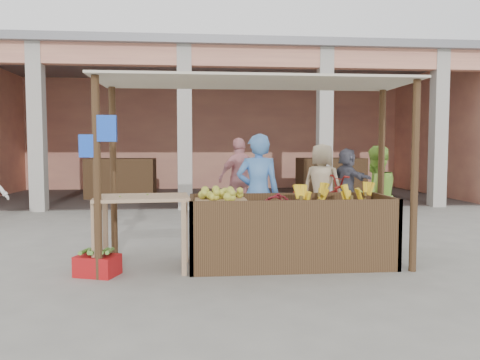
{
  "coord_description": "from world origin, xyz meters",
  "views": [
    {
      "loc": [
        -0.7,
        -5.94,
        1.53
      ],
      "look_at": [
        -0.05,
        1.2,
        1.03
      ],
      "focal_mm": 35.0,
      "sensor_mm": 36.0,
      "label": 1
    }
  ],
  "objects": [
    {
      "name": "ground",
      "position": [
        0.0,
        0.0,
        0.0
      ],
      "size": [
        60.0,
        60.0,
        0.0
      ],
      "primitive_type": "plane",
      "color": "slate",
      "rests_on": "ground"
    },
    {
      "name": "market_building",
      "position": [
        0.05,
        8.93,
        2.7
      ],
      "size": [
        14.4,
        6.4,
        4.2
      ],
      "color": "#EEA17D",
      "rests_on": "ground"
    },
    {
      "name": "fruit_stall",
      "position": [
        0.5,
        0.0,
        0.4
      ],
      "size": [
        2.6,
        0.95,
        0.8
      ],
      "primitive_type": "cube",
      "color": "#4F361F",
      "rests_on": "ground"
    },
    {
      "name": "stall_awning",
      "position": [
        -0.01,
        0.06,
        1.98
      ],
      "size": [
        4.09,
        1.35,
        2.39
      ],
      "color": "#4F361F",
      "rests_on": "ground"
    },
    {
      "name": "banana_heap",
      "position": [
        1.05,
        0.02,
        0.9
      ],
      "size": [
        1.11,
        0.61,
        0.2
      ],
      "primitive_type": null,
      "color": "yellow",
      "rests_on": "fruit_stall"
    },
    {
      "name": "melon_tray",
      "position": [
        -0.4,
        0.05,
        0.89
      ],
      "size": [
        0.67,
        0.58,
        0.19
      ],
      "color": "#A87F56",
      "rests_on": "fruit_stall"
    },
    {
      "name": "berry_heap",
      "position": [
        0.34,
        0.04,
        0.86
      ],
      "size": [
        0.4,
        0.32,
        0.13
      ],
      "primitive_type": "ellipsoid",
      "color": "maroon",
      "rests_on": "fruit_stall"
    },
    {
      "name": "side_table",
      "position": [
        -1.39,
        -0.05,
        0.78
      ],
      "size": [
        1.2,
        0.86,
        0.93
      ],
      "rotation": [
        0.0,
        0.0,
        0.08
      ],
      "color": "tan",
      "rests_on": "ground"
    },
    {
      "name": "papaya_pile",
      "position": [
        -1.39,
        -0.05,
        1.03
      ],
      "size": [
        0.72,
        0.41,
        0.21
      ],
      "primitive_type": null,
      "color": "#559530",
      "rests_on": "side_table"
    },
    {
      "name": "red_crate",
      "position": [
        -1.9,
        -0.29,
        0.12
      ],
      "size": [
        0.56,
        0.48,
        0.25
      ],
      "primitive_type": "cube",
      "rotation": [
        0.0,
        0.0,
        -0.34
      ],
      "color": "#AE1215",
      "rests_on": "ground"
    },
    {
      "name": "plantain_bundle",
      "position": [
        -1.9,
        -0.29,
        0.29
      ],
      "size": [
        0.4,
        0.28,
        0.08
      ],
      "primitive_type": null,
      "color": "#558A32",
      "rests_on": "red_crate"
    },
    {
      "name": "produce_sacks",
      "position": [
        2.85,
        5.18,
        0.31
      ],
      "size": [
        1.02,
        0.76,
        0.62
      ],
      "color": "maroon",
      "rests_on": "ground"
    },
    {
      "name": "vendor_blue",
      "position": [
        0.18,
        0.81,
        0.92
      ],
      "size": [
        0.73,
        0.56,
        1.85
      ],
      "primitive_type": "imported",
      "rotation": [
        0.0,
        0.0,
        3.06
      ],
      "color": "#4E87D3",
      "rests_on": "ground"
    },
    {
      "name": "vendor_green",
      "position": [
        1.98,
        0.88,
        0.82
      ],
      "size": [
        0.88,
        0.65,
        1.64
      ],
      "primitive_type": "imported",
      "rotation": [
        0.0,
        0.0,
        3.4
      ],
      "color": "#9CD748",
      "rests_on": "ground"
    },
    {
      "name": "motorcycle",
      "position": [
        1.37,
        2.27,
        0.54
      ],
      "size": [
        1.25,
        2.18,
        1.08
      ],
      "primitive_type": "imported",
      "rotation": [
        0.0,
        0.0,
        1.85
      ],
      "color": "maroon",
      "rests_on": "ground"
    },
    {
      "name": "shopper_b",
      "position": [
        0.21,
        4.01,
        0.93
      ],
      "size": [
        1.23,
        1.0,
        1.86
      ],
      "primitive_type": "imported",
      "rotation": [
        0.0,
        0.0,
        3.6
      ],
      "color": "#D3878A",
      "rests_on": "ground"
    },
    {
      "name": "shopper_c",
      "position": [
        1.69,
        2.85,
        0.89
      ],
      "size": [
        1.02,
        0.96,
        1.78
      ],
      "primitive_type": "imported",
      "rotation": [
        0.0,
        0.0,
        2.5
      ],
      "color": "tan",
      "rests_on": "ground"
    },
    {
      "name": "shopper_d",
      "position": [
        2.98,
        5.26,
        0.8
      ],
      "size": [
        1.02,
        1.59,
        1.59
      ],
      "primitive_type": "imported",
      "rotation": [
        0.0,
        0.0,
        1.88
      ],
      "color": "#4C4B56",
      "rests_on": "ground"
    }
  ]
}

